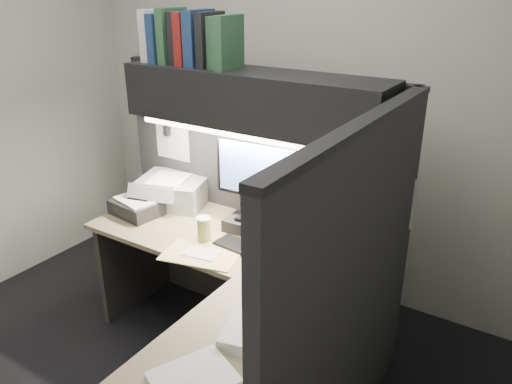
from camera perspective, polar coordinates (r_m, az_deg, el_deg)
wall_back at (r=3.47m, az=4.61°, el=10.58°), size 3.50×0.04×2.70m
partition_back at (r=3.16m, az=-0.13°, el=-1.13°), size 1.90×0.06×1.60m
partition_right at (r=2.20m, az=10.51°, el=-13.30°), size 0.06×1.50×1.60m
desk at (r=2.50m, az=-4.23°, el=-18.11°), size 1.70×1.53×0.73m
overhead_shelf at (r=2.74m, az=-0.51°, el=10.59°), size 1.55×0.34×0.30m
task_light_tube at (r=2.67m, az=-2.15°, el=6.49°), size 1.32×0.04×0.04m
monitor at (r=2.85m, az=0.24°, el=-0.52°), size 0.52×0.25×0.56m
keyboard at (r=2.73m, az=-0.91°, el=-6.60°), size 0.41×0.17×0.02m
mousepad at (r=2.57m, az=4.77°, el=-8.99°), size 0.29×0.28×0.00m
mouse at (r=2.56m, az=4.92°, el=-8.56°), size 0.09×0.11×0.04m
telephone at (r=2.76m, az=12.25°, el=-6.09°), size 0.25×0.26×0.08m
coffee_cup at (r=2.81m, az=-5.97°, el=-4.39°), size 0.08×0.08×0.14m
printer at (r=3.33m, az=-9.43°, el=0.16°), size 0.52×0.48×0.17m
notebook_stack at (r=3.23m, az=-13.31°, el=-1.66°), size 0.33×0.29×0.09m
open_folder at (r=2.72m, az=-6.22°, el=-7.05°), size 0.46×0.36×0.01m
paper_stack_a at (r=2.11m, az=0.34°, el=-16.03°), size 0.33×0.30×0.05m
paper_stack_b at (r=1.96m, az=-7.17°, el=-20.48°), size 0.33×0.36×0.03m
binder_row at (r=2.94m, az=-7.54°, el=17.01°), size 0.61×0.26×0.30m
pinned_papers at (r=2.58m, az=2.76°, el=-0.67°), size 1.76×1.31×0.51m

